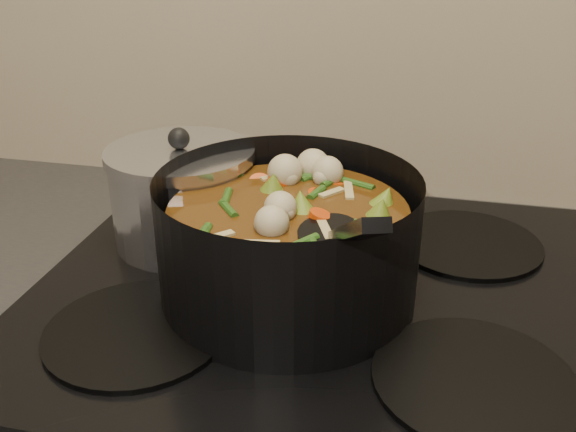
# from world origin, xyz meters

# --- Properties ---
(stovetop) EXTENTS (0.62, 0.54, 0.03)m
(stovetop) POSITION_xyz_m (0.00, 1.93, 0.92)
(stovetop) COLOR black
(stovetop) RESTS_ON counter
(stockpot) EXTENTS (0.29, 0.36, 0.20)m
(stockpot) POSITION_xyz_m (-0.03, 1.90, 0.99)
(stockpot) COLOR black
(stockpot) RESTS_ON stovetop
(saucepan) EXTENTS (0.18, 0.18, 0.15)m
(saucepan) POSITION_xyz_m (-0.18, 2.00, 0.99)
(saucepan) COLOR silver
(saucepan) RESTS_ON stovetop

